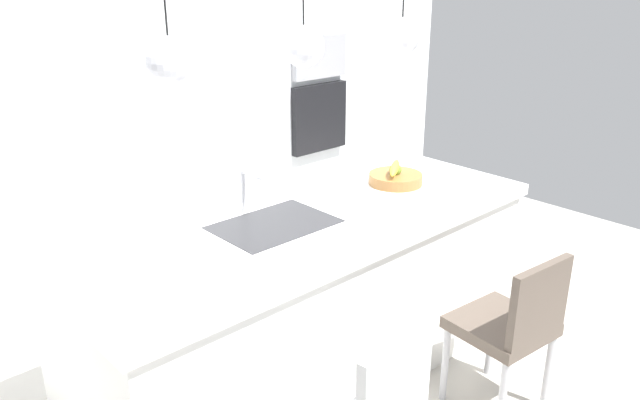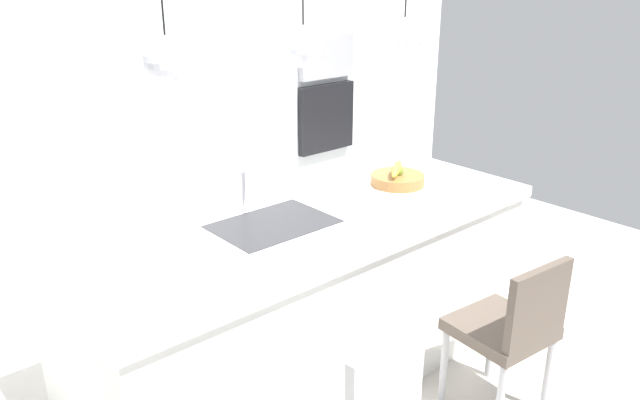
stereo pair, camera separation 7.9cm
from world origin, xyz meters
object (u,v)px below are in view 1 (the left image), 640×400
object	(u,v)px
fruit_bowl	(395,178)
chair_middle	(512,324)
microwave	(319,57)
oven	(319,118)

from	to	relation	value
fruit_bowl	chair_middle	distance (m)	1.04
fruit_bowl	chair_middle	world-z (taller)	fruit_bowl
microwave	chair_middle	size ratio (longest dim) A/B	0.64
fruit_bowl	chair_middle	size ratio (longest dim) A/B	0.36
microwave	chair_middle	world-z (taller)	microwave
oven	chair_middle	distance (m)	2.74
oven	microwave	bearing A→B (deg)	0.00
fruit_bowl	microwave	world-z (taller)	microwave
fruit_bowl	microwave	distance (m)	1.85
fruit_bowl	microwave	bearing A→B (deg)	61.36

